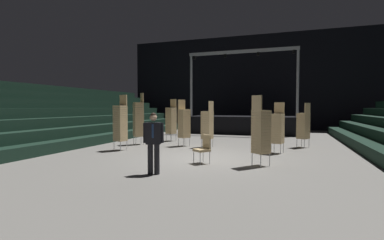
{
  "coord_description": "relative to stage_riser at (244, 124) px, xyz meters",
  "views": [
    {
      "loc": [
        3.07,
        -9.85,
        1.84
      ],
      "look_at": [
        -0.18,
        -0.34,
        1.4
      ],
      "focal_mm": 26.64,
      "sensor_mm": 36.0,
      "label": 1
    }
  ],
  "objects": [
    {
      "name": "arena_end_wall",
      "position": [
        0.0,
        4.25,
        3.32
      ],
      "size": [
        22.0,
        0.3,
        8.0
      ],
      "primitive_type": "cube",
      "color": "black",
      "rests_on": "ground_plane"
    },
    {
      "name": "man_with_tie",
      "position": [
        -0.44,
        -13.59,
        0.28
      ],
      "size": [
        0.57,
        0.34,
        1.7
      ],
      "rotation": [
        0.0,
        0.0,
        3.44
      ],
      "color": "black",
      "rests_on": "ground_plane"
    },
    {
      "name": "stage_riser",
      "position": [
        0.0,
        0.0,
        0.0
      ],
      "size": [
        7.62,
        3.28,
        5.68
      ],
      "color": "black",
      "rests_on": "ground_plane"
    },
    {
      "name": "chair_stack_mid_right",
      "position": [
        -1.67,
        -7.91,
        0.43
      ],
      "size": [
        0.61,
        0.61,
        2.22
      ],
      "rotation": [
        0.0,
        0.0,
        4.15
      ],
      "color": "#B2B5BA",
      "rests_on": "ground_plane"
    },
    {
      "name": "chair_stack_mid_left",
      "position": [
        -3.06,
        -6.2,
        0.47
      ],
      "size": [
        0.56,
        0.56,
        2.31
      ],
      "rotation": [
        0.0,
        0.0,
        2.81
      ],
      "color": "#B2B5BA",
      "rests_on": "ground_plane"
    },
    {
      "name": "bleacher_bank_left",
      "position": [
        -8.38,
        -9.75,
        0.9
      ],
      "size": [
        5.25,
        24.0,
        3.15
      ],
      "rotation": [
        0.0,
        0.0,
        1.57
      ],
      "color": "black",
      "rests_on": "ground_plane"
    },
    {
      "name": "chair_stack_front_left",
      "position": [
        -0.48,
        -8.01,
        0.39
      ],
      "size": [
        0.53,
        0.53,
        2.14
      ],
      "rotation": [
        0.0,
        0.0,
        1.34
      ],
      "color": "#B2B5BA",
      "rests_on": "ground_plane"
    },
    {
      "name": "loose_chair_near_man",
      "position": [
        0.42,
        -11.66,
        -0.14
      ],
      "size": [
        0.62,
        0.62,
        0.95
      ],
      "rotation": [
        0.0,
        0.0,
        2.47
      ],
      "color": "#B2B5BA",
      "rests_on": "ground_plane"
    },
    {
      "name": "chair_stack_rear_right",
      "position": [
        3.7,
        -6.59,
        0.35
      ],
      "size": [
        0.61,
        0.61,
        2.05
      ],
      "rotation": [
        0.0,
        0.0,
        0.98
      ],
      "color": "#B2B5BA",
      "rests_on": "ground_plane"
    },
    {
      "name": "chair_stack_rear_left",
      "position": [
        2.64,
        -8.7,
        0.35
      ],
      "size": [
        0.54,
        0.54,
        2.05
      ],
      "rotation": [
        0.0,
        0.0,
        2.87
      ],
      "color": "#B2B5BA",
      "rests_on": "ground_plane"
    },
    {
      "name": "chair_stack_rear_centre",
      "position": [
        -4.0,
        -8.11,
        0.6
      ],
      "size": [
        0.62,
        0.62,
        2.56
      ],
      "rotation": [
        0.0,
        0.0,
        2.38
      ],
      "color": "#B2B5BA",
      "rests_on": "ground_plane"
    },
    {
      "name": "ground_plane",
      "position": [
        0.0,
        -10.75,
        -0.73
      ],
      "size": [
        22.0,
        30.0,
        0.1
      ],
      "primitive_type": "cube",
      "color": "slate"
    },
    {
      "name": "chair_stack_mid_centre",
      "position": [
        2.25,
        -11.48,
        0.43
      ],
      "size": [
        0.62,
        0.62,
        2.22
      ],
      "rotation": [
        0.0,
        0.0,
        5.58
      ],
      "color": "#B2B5BA",
      "rests_on": "ground_plane"
    },
    {
      "name": "chair_stack_front_right",
      "position": [
        -3.78,
        -10.06,
        0.52
      ],
      "size": [
        0.53,
        0.53,
        2.39
      ],
      "rotation": [
        0.0,
        0.0,
        2.91
      ],
      "color": "#B2B5BA",
      "rests_on": "ground_plane"
    }
  ]
}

